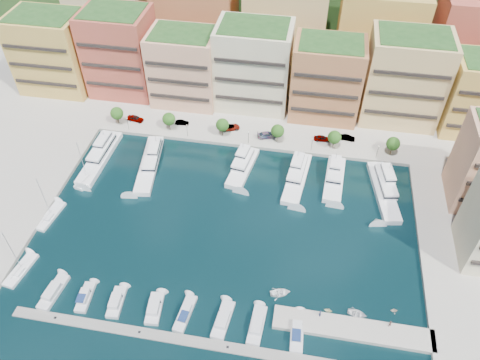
{
  "coord_description": "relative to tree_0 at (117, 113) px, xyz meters",
  "views": [
    {
      "loc": [
        15.82,
        -71.43,
        87.25
      ],
      "look_at": [
        1.21,
        10.7,
        6.0
      ],
      "focal_mm": 35.0,
      "sensor_mm": 36.0,
      "label": 1
    }
  ],
  "objects": [
    {
      "name": "ground",
      "position": [
        40.0,
        -33.5,
        -4.74
      ],
      "size": [
        400.0,
        400.0,
        0.0
      ],
      "primitive_type": "plane",
      "color": "black",
      "rests_on": "ground"
    },
    {
      "name": "car_3",
      "position": [
        44.98,
        1.33,
        -2.89
      ],
      "size": [
        6.33,
        4.29,
        1.7
      ],
      "primitive_type": "imported",
      "rotation": [
        0.0,
        0.0,
        1.93
      ],
      "color": "gray",
      "rests_on": "north_quay"
    },
    {
      "name": "sailboat_1",
      "position": [
        -3.7,
        -37.92,
        -4.43
      ],
      "size": [
        4.07,
        9.95,
        13.2
      ],
      "color": "white",
      "rests_on": "ground"
    },
    {
      "name": "lamppost_0",
      "position": [
        4.0,
        -2.3,
        -0.92
      ],
      "size": [
        0.3,
        0.3,
        4.2
      ],
      "color": "black",
      "rests_on": "north_quay"
    },
    {
      "name": "tree_1",
      "position": [
        16.0,
        0.0,
        0.0
      ],
      "size": [
        3.8,
        3.8,
        5.65
      ],
      "color": "#473323",
      "rests_on": "north_quay"
    },
    {
      "name": "backblock_1",
      "position": [
        15.0,
        40.5,
        11.26
      ],
      "size": [
        26.0,
        18.0,
        30.0
      ],
      "primitive_type": "cube",
      "color": "#B77444",
      "rests_on": "north_quay"
    },
    {
      "name": "hillside",
      "position": [
        40.0,
        76.5,
        -4.74
      ],
      "size": [
        240.0,
        40.0,
        58.0
      ],
      "primitive_type": "cube",
      "color": "#1F3917",
      "rests_on": "ground"
    },
    {
      "name": "backblock_2",
      "position": [
        45.0,
        40.5,
        11.26
      ],
      "size": [
        26.0,
        18.0,
        30.0
      ],
      "primitive_type": "cube",
      "color": "tan",
      "rests_on": "north_quay"
    },
    {
      "name": "south_pontoon",
      "position": [
        37.0,
        -63.5,
        -4.74
      ],
      "size": [
        72.0,
        2.2,
        0.35
      ],
      "primitive_type": "cube",
      "color": "gray",
      "rests_on": "ground"
    },
    {
      "name": "backblock_4",
      "position": [
        105.0,
        40.5,
        11.26
      ],
      "size": [
        26.0,
        18.0,
        30.0
      ],
      "primitive_type": "cube",
      "color": "#BF4D3F",
      "rests_on": "north_quay"
    },
    {
      "name": "yacht_4",
      "position": [
        55.09,
        -13.56,
        -3.65
      ],
      "size": [
        6.77,
        20.05,
        7.3
      ],
      "color": "white",
      "rests_on": "ground"
    },
    {
      "name": "apartment_3",
      "position": [
        38.0,
        18.49,
        9.07
      ],
      "size": [
        22.0,
        16.5,
        25.8
      ],
      "color": "#F3E6BC",
      "rests_on": "north_quay"
    },
    {
      "name": "backblock_0",
      "position": [
        -15.0,
        40.5,
        11.26
      ],
      "size": [
        26.0,
        18.0,
        30.0
      ],
      "primitive_type": "cube",
      "color": "#F3E6BC",
      "rests_on": "north_quay"
    },
    {
      "name": "tender_1",
      "position": [
        64.94,
        -52.11,
        -4.29
      ],
      "size": [
        1.85,
        1.63,
        0.91
      ],
      "primitive_type": "imported",
      "rotation": [
        0.0,
        0.0,
        1.48
      ],
      "color": "beige",
      "rests_on": "ground"
    },
    {
      "name": "apartment_1",
      "position": [
        -4.0,
        18.49,
        9.57
      ],
      "size": [
        20.0,
        16.5,
        26.8
      ],
      "color": "#BF4D3F",
      "rests_on": "north_quay"
    },
    {
      "name": "apartment_0",
      "position": [
        -26.0,
        16.49,
        8.57
      ],
      "size": [
        22.0,
        16.5,
        24.8
      ],
      "color": "gold",
      "rests_on": "north_quay"
    },
    {
      "name": "car_1",
      "position": [
        18.92,
        2.89,
        -3.07
      ],
      "size": [
        4.16,
        1.71,
        1.34
      ],
      "primitive_type": "imported",
      "rotation": [
        0.0,
        0.0,
        1.64
      ],
      "color": "gray",
      "rests_on": "north_quay"
    },
    {
      "name": "tree_3",
      "position": [
        48.0,
        0.0,
        0.0
      ],
      "size": [
        3.8,
        3.8,
        5.65
      ],
      "color": "#473323",
      "rests_on": "north_quay"
    },
    {
      "name": "car_4",
      "position": [
        60.78,
        2.64,
        -2.95
      ],
      "size": [
        4.75,
        2.08,
        1.59
      ],
      "primitive_type": "imported",
      "rotation": [
        0.0,
        0.0,
        1.61
      ],
      "color": "gray",
      "rests_on": "north_quay"
    },
    {
      "name": "sailboat_2",
      "position": [
        0.06,
        -24.09,
        -4.42
      ],
      "size": [
        4.78,
        8.4,
        13.2
      ],
      "color": "white",
      "rests_on": "ground"
    },
    {
      "name": "finger_pier",
      "position": [
        70.0,
        -55.5,
        -4.74
      ],
      "size": [
        32.0,
        5.0,
        2.0
      ],
      "primitive_type": "cube",
      "color": "#9E998E",
      "rests_on": "ground"
    },
    {
      "name": "person_0",
      "position": [
        63.23,
        -54.0,
        -2.78
      ],
      "size": [
        0.7,
        0.83,
        1.92
      ],
      "primitive_type": "imported",
      "rotation": [
        0.0,
        0.0,
        1.98
      ],
      "color": "#252C4A",
      "rests_on": "finger_pier"
    },
    {
      "name": "cruiser_1",
      "position": [
        14.22,
        -58.09,
        -4.17
      ],
      "size": [
        2.94,
        7.32,
        2.66
      ],
      "color": "silver",
      "rests_on": "ground"
    },
    {
      "name": "yacht_6",
      "position": [
        77.61,
        -14.33,
        -3.53
      ],
      "size": [
        8.14,
        21.9,
        7.3
      ],
      "color": "white",
      "rests_on": "ground"
    },
    {
      "name": "lamppost_2",
      "position": [
        40.0,
        -2.3,
        -0.92
      ],
      "size": [
        0.3,
        0.3,
        4.2
      ],
      "color": "black",
      "rests_on": "north_quay"
    },
    {
      "name": "car_0",
      "position": [
        4.54,
        2.19,
        -2.88
      ],
      "size": [
        5.3,
        2.8,
        1.72
      ],
      "primitive_type": "imported",
      "rotation": [
        0.0,
        0.0,
        1.41
      ],
      "color": "gray",
      "rests_on": "north_quay"
    },
    {
      "name": "apartment_4",
      "position": [
        60.0,
        16.49,
        8.07
      ],
      "size": [
        20.0,
        15.5,
        23.8
      ],
      "color": "#B77444",
      "rests_on": "north_quay"
    },
    {
      "name": "tree_2",
      "position": [
        32.0,
        0.0,
        0.0
      ],
      "size": [
        3.8,
        3.8,
        5.65
      ],
      "color": "#473323",
      "rests_on": "north_quay"
    },
    {
      "name": "cruiser_0",
      "position": [
        7.0,
        -58.1,
        -4.2
      ],
      "size": [
        3.72,
        9.13,
        2.55
      ],
      "color": "silver",
      "rests_on": "ground"
    },
    {
      "name": "tender_2",
      "position": [
        70.9,
        -51.84,
        -4.34
      ],
      "size": [
        4.33,
        3.41,
        0.81
      ],
      "primitive_type": "imported",
      "rotation": [
        0.0,
        0.0,
        1.4
      ],
      "color": "silver",
      "rests_on": "ground"
    },
    {
      "name": "cruiser_4",
      "position": [
        36.0,
        -58.11,
        -4.17
      ],
      "size": [
        3.26,
        8.71,
        2.66
      ],
      "color": "silver",
      "rests_on": "ground"
    },
    {
      "name": "apartment_2",
      "position": [
        17.0,
        16.49,
        7.57
      ],
      "size": [
        20.0,
        15.5,
        22.8
      ],
      "color": "#E8A581",
      "rests_on": "north_quay"
    },
    {
      "name": "tender_0",
      "position": [
        54.73,
        -49.7,
        -4.29
      ],
      "size": [
        5.15,
        4.33,
        0.91
      ],
      "primitive_type": "imported",
      "rotation": [
        0.0,
        0.0,
        1.88
      ],
      "color": "white",
      "rests_on": "ground"
    },
    {
      "name": "lamppost_1",
      "position": [
        22.0,
        -2.3,
        -0.92
      ],
      "size": [
        0.3,
        0.3,
        4.2
      ],
      "color": "black",
      "rests_on": "north_quay"
    },
    {
      "name": "apartment_5",
      "position": [
        82.0,
        18.49,
        9.57
      ],
      "size": [
        22.0,
        16.5,
        26.8
      ],
      "color": "tan",
      "rests_on": "north_quay"
    },
    {
      "name": "tender_3",
      "position": [
        78.44,
        -49.69,
        -4.34
      ],
      "size": [
        1.71,
        1.53,
        0.81
      ],
      "primitive_type": "imported",
      "rotation": [
        0.0,
        0.0,
        1.71
      ],
      "color": "beige",
      "rests_on": "ground"
    },
    {
      "name": "cruiser_5",
      "position": [
        43.98,
        -58.09,
        -4.2
      ],
      "size": [
        3.61,
        8.89,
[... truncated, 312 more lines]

